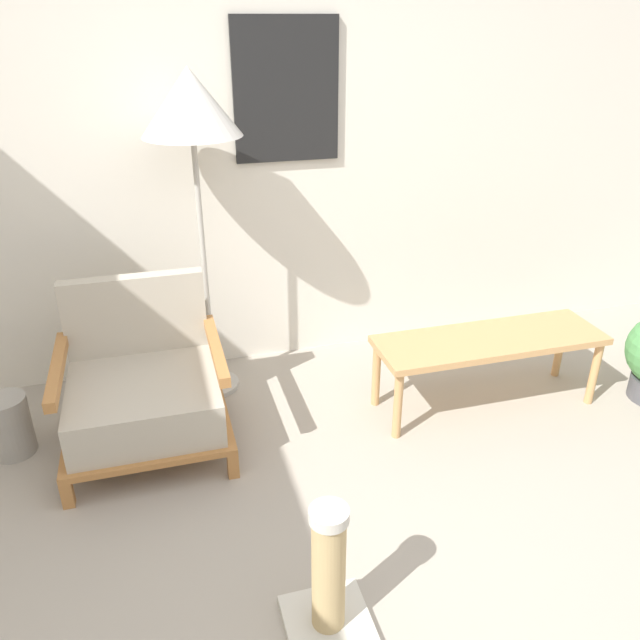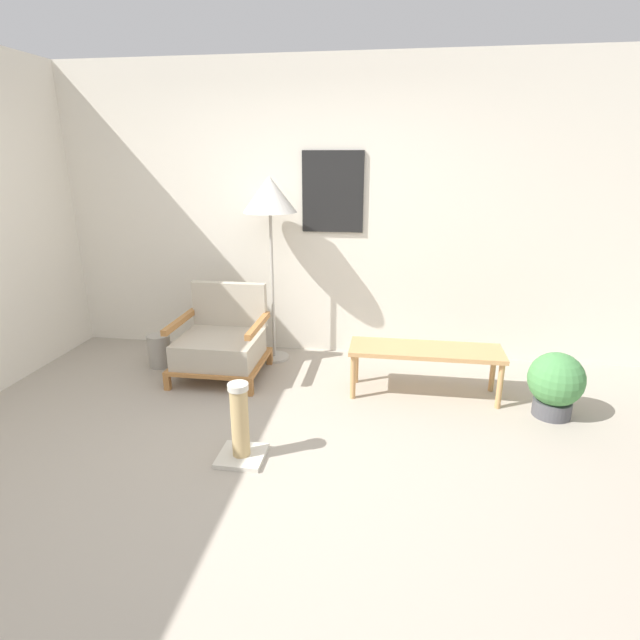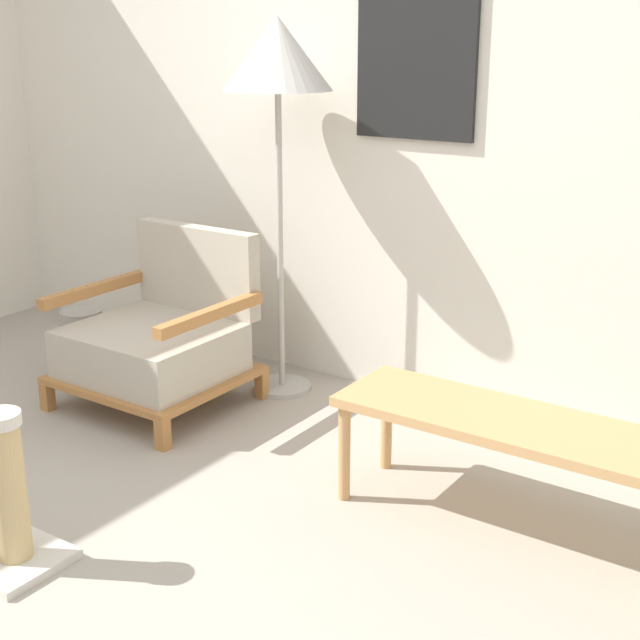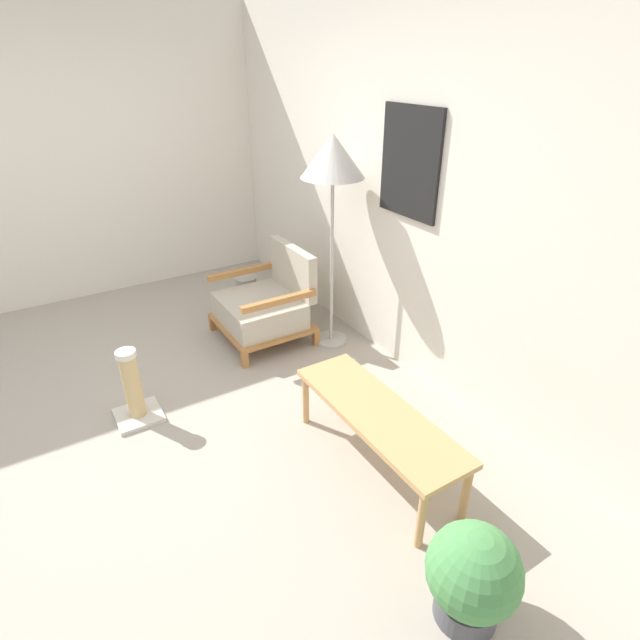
% 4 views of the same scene
% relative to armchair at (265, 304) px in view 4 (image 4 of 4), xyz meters
% --- Properties ---
extents(ground_plane, '(14.00, 14.00, 0.00)m').
position_rel_armchair_xyz_m(ground_plane, '(0.64, -1.40, -0.31)').
color(ground_plane, '#A89E8E').
extents(wall_back, '(8.00, 0.09, 2.70)m').
position_rel_armchair_xyz_m(wall_back, '(0.64, 0.75, 1.04)').
color(wall_back, silver).
rests_on(wall_back, ground_plane).
extents(wall_left, '(0.06, 8.00, 2.70)m').
position_rel_armchair_xyz_m(wall_left, '(-1.75, -0.90, 1.04)').
color(wall_left, silver).
rests_on(wall_left, ground_plane).
extents(armchair, '(0.76, 0.71, 0.78)m').
position_rel_armchair_xyz_m(armchair, '(0.00, 0.00, 0.00)').
color(armchair, '#B2753D').
rests_on(armchair, ground_plane).
extents(floor_lamp, '(0.48, 0.48, 1.70)m').
position_rel_armchair_xyz_m(floor_lamp, '(0.37, 0.43, 1.19)').
color(floor_lamp, '#B7B2A8').
rests_on(floor_lamp, ground_plane).
extents(coffee_table, '(1.21, 0.38, 0.41)m').
position_rel_armchair_xyz_m(coffee_table, '(1.75, -0.14, 0.05)').
color(coffee_table, tan).
rests_on(coffee_table, ground_plane).
extents(vase, '(0.21, 0.21, 0.30)m').
position_rel_armchair_xyz_m(vase, '(-0.64, 0.10, -0.16)').
color(vase, '#9E998E').
rests_on(vase, ground_plane).
extents(potted_plant, '(0.40, 0.40, 0.50)m').
position_rel_armchair_xyz_m(potted_plant, '(2.69, -0.35, -0.04)').
color(potted_plant, '#4C4C51').
rests_on(potted_plant, ground_plane).
extents(scratching_post, '(0.29, 0.29, 0.53)m').
position_rel_armchair_xyz_m(scratching_post, '(0.55, -1.24, -0.10)').
color(scratching_post, beige).
rests_on(scratching_post, ground_plane).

